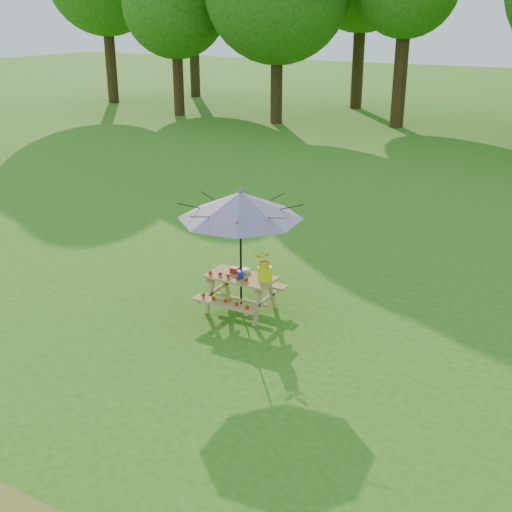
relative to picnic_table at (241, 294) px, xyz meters
The scene contains 6 objects.
ground 4.22m from the picnic_table, 44.27° to the right, with size 120.00×120.00×0.00m, color #356813.
picnic_table is the anchor object (origin of this frame).
patio_umbrella 1.62m from the picnic_table, 84.81° to the left, with size 2.67×2.67×2.25m.
produce_bins 0.40m from the picnic_table, 137.18° to the left, with size 0.34×0.39×0.13m.
tomatoes_row 0.44m from the picnic_table, 130.20° to the right, with size 0.77×0.13×0.07m, color red, non-canonical shape.
flower_bucket 0.78m from the picnic_table, ahead, with size 0.34×0.30×0.55m.
Camera 1 is at (2.26, -5.87, 4.97)m, focal length 45.00 mm.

